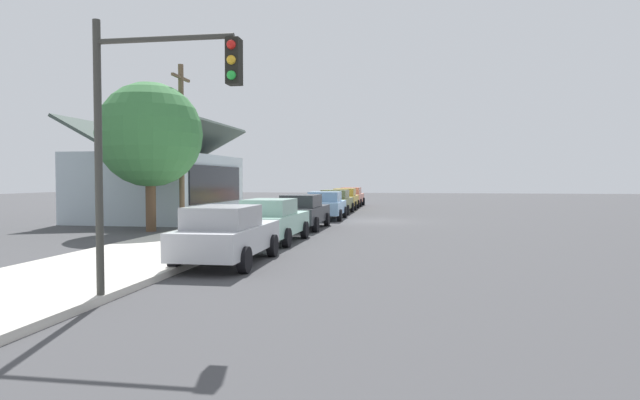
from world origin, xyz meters
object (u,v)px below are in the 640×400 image
car_mustard (345,199)px  traffic_light_main (152,113)px  utility_pole_wooden (181,143)px  fire_hydrant_red (317,205)px  car_seafoam (272,220)px  car_olive (336,201)px  car_charcoal (303,211)px  car_skyblue (326,205)px  car_silver (227,234)px  car_coral (352,196)px  shade_tree (150,135)px

car_mustard → traffic_light_main: 31.85m
utility_pole_wooden → fire_hydrant_red: size_ratio=10.56×
car_seafoam → car_olive: (16.54, -0.11, 0.00)m
car_charcoal → car_skyblue: same height
car_silver → car_olive: size_ratio=0.94×
car_silver → car_skyblue: (16.32, -0.20, 0.00)m
car_charcoal → car_coral: (21.71, 0.02, 0.00)m
car_skyblue → utility_pole_wooden: bearing=140.6°
car_skyblue → car_coral: bearing=-0.2°
car_olive → car_mustard: 5.38m
car_coral → fire_hydrant_red: bearing=172.0°
car_silver → car_mustard: same height
car_mustard → car_coral: same height
car_coral → shade_tree: size_ratio=0.72×
car_skyblue → car_olive: size_ratio=0.92×
car_seafoam → car_coral: same height
car_silver → fire_hydrant_red: 22.46m
car_seafoam → fire_hydrant_red: 17.46m
fire_hydrant_red → traffic_light_main: bearing=-176.5°
car_seafoam → shade_tree: shade_tree is taller
car_charcoal → utility_pole_wooden: (-1.10, 5.42, 3.11)m
car_seafoam → fire_hydrant_red: (17.40, 1.35, -0.32)m
car_charcoal → utility_pole_wooden: 6.35m
shade_tree → car_olive: bearing=-25.7°
car_mustard → traffic_light_main: size_ratio=0.90×
car_silver → fire_hydrant_red: car_silver is taller
car_silver → car_mustard: bearing=-0.6°
car_skyblue → car_coral: same height
traffic_light_main → car_mustard: bearing=0.4°
car_seafoam → car_charcoal: (5.38, -0.07, 0.00)m
fire_hydrant_red → car_mustard: bearing=-17.9°
car_coral → fire_hydrant_red: 9.80m
utility_pole_wooden → car_mustard: bearing=-17.2°
car_olive → utility_pole_wooden: utility_pole_wooden is taller
car_charcoal → car_mustard: 16.53m
car_mustard → car_coral: size_ratio=1.00×
car_skyblue → car_seafoam: bearing=177.9°
car_silver → car_seafoam: size_ratio=1.00×
car_charcoal → shade_tree: (-2.22, 6.39, 3.41)m
car_silver → shade_tree: (8.18, 6.34, 3.41)m
car_charcoal → car_skyblue: (5.92, -0.16, 0.00)m
utility_pole_wooden → car_coral: bearing=-13.3°
shade_tree → utility_pole_wooden: (1.12, -0.96, -0.30)m
car_silver → car_coral: same height
car_seafoam → car_skyblue: size_ratio=1.02×
car_silver → car_skyblue: 16.32m
car_seafoam → car_skyblue: (11.31, -0.23, 0.00)m
car_silver → car_mustard: 26.93m
car_seafoam → car_mustard: same height
car_seafoam → car_mustard: size_ratio=0.98×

